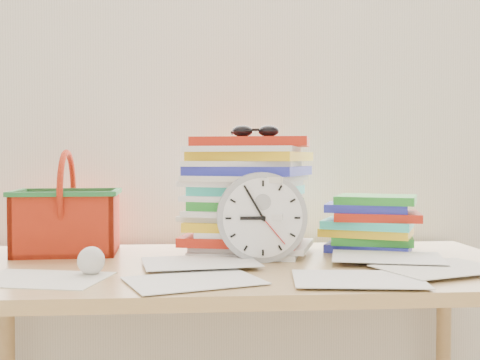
{
  "coord_description": "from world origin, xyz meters",
  "views": [
    {
      "loc": [
        -0.11,
        0.14,
        1.01
      ],
      "look_at": [
        0.0,
        1.6,
        0.96
      ],
      "focal_mm": 45.0,
      "sensor_mm": 36.0,
      "label": 1
    }
  ],
  "objects": [
    {
      "name": "paper_stack",
      "position": [
        0.03,
        1.76,
        0.91
      ],
      "size": [
        0.4,
        0.36,
        0.31
      ],
      "primitive_type": null,
      "rotation": [
        0.0,
        0.0,
        -0.32
      ],
      "color": "white",
      "rests_on": "desk"
    },
    {
      "name": "book_stack",
      "position": [
        0.38,
        1.77,
        0.83
      ],
      "size": [
        0.32,
        0.28,
        0.16
      ],
      "primitive_type": null,
      "rotation": [
        0.0,
        0.0,
        -0.34
      ],
      "color": "white",
      "rests_on": "desk"
    },
    {
      "name": "crumpled_ball",
      "position": [
        -0.34,
        1.49,
        0.78
      ],
      "size": [
        0.06,
        0.06,
        0.06
      ],
      "primitive_type": "sphere",
      "color": "white",
      "rests_on": "desk"
    },
    {
      "name": "curtain",
      "position": [
        0.0,
        1.98,
        1.3
      ],
      "size": [
        2.4,
        0.01,
        2.5
      ],
      "primitive_type": "cube",
      "color": "white",
      "rests_on": "room_shell"
    },
    {
      "name": "basket",
      "position": [
        -0.45,
        1.8,
        0.89
      ],
      "size": [
        0.28,
        0.23,
        0.27
      ],
      "primitive_type": null,
      "rotation": [
        0.0,
        0.0,
        0.04
      ],
      "color": "red",
      "rests_on": "desk"
    },
    {
      "name": "desk",
      "position": [
        0.0,
        1.6,
        0.68
      ],
      "size": [
        1.4,
        0.7,
        0.75
      ],
      "color": "tan",
      "rests_on": "ground"
    },
    {
      "name": "scattered_papers",
      "position": [
        0.0,
        1.6,
        0.76
      ],
      "size": [
        1.26,
        0.42,
        0.02
      ],
      "primitive_type": null,
      "color": "white",
      "rests_on": "desk"
    },
    {
      "name": "clock",
      "position": [
        0.06,
        1.62,
        0.86
      ],
      "size": [
        0.22,
        0.04,
        0.22
      ],
      "primitive_type": "cylinder",
      "rotation": [
        1.57,
        0.0,
        0.0
      ],
      "color": "#A0A1A4",
      "rests_on": "desk"
    },
    {
      "name": "sunglasses",
      "position": [
        0.05,
        1.72,
        1.08
      ],
      "size": [
        0.15,
        0.13,
        0.03
      ],
      "primitive_type": null,
      "rotation": [
        0.0,
        0.0,
        -0.08
      ],
      "color": "black",
      "rests_on": "paper_stack"
    }
  ]
}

